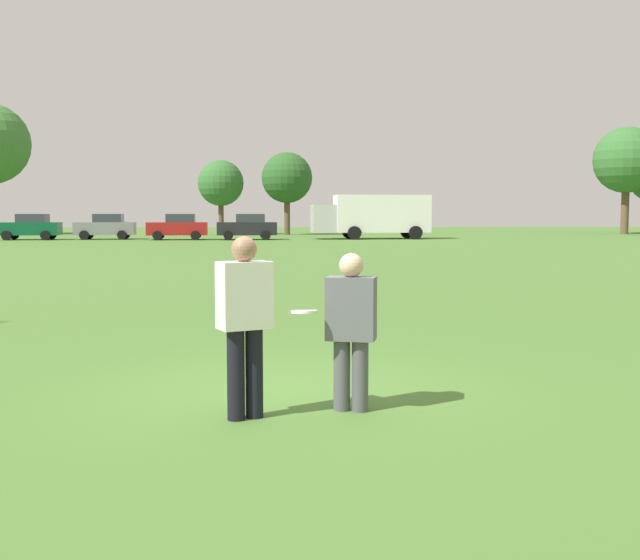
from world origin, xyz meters
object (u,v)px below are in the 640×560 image
object	(u,v)px
player_thrower	(245,317)
box_truck	(373,215)
parked_car_mid_left	(106,226)
parked_car_center	(178,227)
parked_car_near_left	(30,227)
frisbee	(303,312)
player_defender	(351,324)
parked_car_mid_right	(248,227)

from	to	relation	value
player_thrower	box_truck	bearing A→B (deg)	81.71
player_thrower	box_truck	world-z (taller)	box_truck
parked_car_mid_left	parked_car_center	size ratio (longest dim) A/B	1.00
parked_car_near_left	box_truck	distance (m)	24.37
player_thrower	frisbee	size ratio (longest dim) A/B	6.31
player_thrower	parked_car_center	bearing A→B (deg)	97.94
frisbee	box_truck	xyz separation A→B (m)	(6.65, 49.25, 0.76)
frisbee	parked_car_near_left	size ratio (longest dim) A/B	0.06
player_thrower	player_defender	xyz separation A→B (m)	(1.02, 0.24, -0.11)
player_thrower	parked_car_mid_left	xyz separation A→B (m)	(-12.05, 49.62, -0.04)
parked_car_near_left	parked_car_center	world-z (taller)	same
frisbee	parked_car_center	bearing A→B (deg)	98.60
parked_car_mid_right	parked_car_near_left	bearing A→B (deg)	177.90
parked_car_mid_left	box_truck	bearing A→B (deg)	-0.71
parked_car_near_left	player_thrower	bearing A→B (deg)	-70.66
parked_car_mid_left	parked_car_mid_right	size ratio (longest dim) A/B	1.00
player_defender	frisbee	xyz separation A→B (m)	(-0.47, -0.11, 0.13)
player_thrower	parked_car_center	distance (m)	48.86
frisbee	parked_car_near_left	bearing A→B (deg)	109.96
frisbee	parked_car_mid_right	distance (m)	48.24
player_thrower	frisbee	bearing A→B (deg)	13.86
player_thrower	parked_car_near_left	distance (m)	51.80
parked_car_center	box_truck	world-z (taller)	box_truck
player_defender	parked_car_mid_right	bearing A→B (deg)	93.43
box_truck	parked_car_mid_right	bearing A→B (deg)	-173.28
parked_car_near_left	parked_car_center	size ratio (longest dim) A/B	1.00
frisbee	box_truck	world-z (taller)	box_truck
parked_car_mid_left	parked_car_center	world-z (taller)	same
frisbee	parked_car_mid_right	size ratio (longest dim) A/B	0.06
parked_car_mid_left	box_truck	distance (m)	19.27
player_defender	parked_car_near_left	world-z (taller)	parked_car_near_left
player_defender	box_truck	xyz separation A→B (m)	(6.18, 49.14, 0.89)
parked_car_mid_left	parked_car_near_left	bearing A→B (deg)	-171.69
parked_car_center	box_truck	distance (m)	14.01
player_defender	frisbee	distance (m)	0.50
player_defender	parked_car_mid_right	size ratio (longest dim) A/B	0.36
player_thrower	frisbee	world-z (taller)	player_thrower
parked_car_near_left	parked_car_mid_left	size ratio (longest dim) A/B	1.00
player_defender	parked_car_mid_left	bearing A→B (deg)	104.82
player_thrower	parked_car_mid_right	bearing A→B (deg)	92.21
frisbee	parked_car_mid_left	size ratio (longest dim) A/B	0.06
parked_car_center	parked_car_near_left	bearing A→B (deg)	177.36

